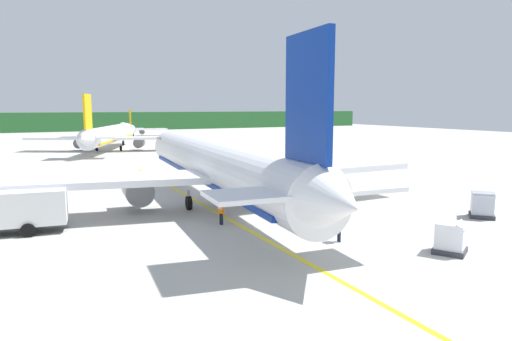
% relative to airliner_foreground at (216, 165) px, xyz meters
% --- Properties ---
extents(ground, '(240.00, 320.00, 0.20)m').
position_rel_airliner_foreground_xyz_m(ground, '(7.83, 28.10, -3.49)').
color(ground, '#B7B5AD').
extents(distant_treeline, '(216.00, 6.00, 6.39)m').
position_rel_airliner_foreground_xyz_m(distant_treeline, '(7.83, 133.33, -0.20)').
color(distant_treeline, '#28602D').
rests_on(distant_treeline, ground).
extents(airliner_foreground, '(34.59, 41.74, 11.90)m').
position_rel_airliner_foreground_xyz_m(airliner_foreground, '(0.00, 0.00, 0.00)').
color(airliner_foreground, white).
rests_on(airliner_foreground, ground).
extents(airliner_mid_apron, '(28.81, 34.28, 10.23)m').
position_rel_airliner_foreground_xyz_m(airliner_mid_apron, '(-0.16, 55.05, -0.48)').
color(airliner_mid_apron, white).
rests_on(airliner_mid_apron, ground).
extents(airliner_far_taxiway, '(22.47, 27.15, 7.74)m').
position_rel_airliner_foreground_xyz_m(airliner_far_taxiway, '(11.42, 99.17, -1.19)').
color(airliner_far_taxiway, white).
rests_on(airliner_far_taxiway, ground).
extents(service_truck_fuel, '(6.59, 3.01, 2.84)m').
position_rel_airliner_foreground_xyz_m(service_truck_fuel, '(-14.95, -2.65, -1.81)').
color(service_truck_fuel, '#2659A5').
rests_on(service_truck_fuel, ground).
extents(cargo_container_near, '(2.40, 2.40, 2.06)m').
position_rel_airliner_foreground_xyz_m(cargo_container_near, '(16.11, -12.98, -2.41)').
color(cargo_container_near, '#333338').
rests_on(cargo_container_near, ground).
extents(cargo_container_mid, '(2.32, 2.32, 1.87)m').
position_rel_airliner_foreground_xyz_m(cargo_container_mid, '(7.11, -17.96, -2.51)').
color(cargo_container_mid, '#333338').
rests_on(cargo_container_mid, ground).
extents(crew_marshaller, '(0.62, 0.32, 1.67)m').
position_rel_airliner_foreground_xyz_m(crew_marshaller, '(-15.99, 6.46, -2.40)').
color(crew_marshaller, '#191E33').
rests_on(crew_marshaller, ground).
extents(crew_loader_left, '(0.37, 0.60, 1.68)m').
position_rel_airliner_foreground_xyz_m(crew_loader_left, '(-2.14, -6.38, -2.40)').
color(crew_loader_left, '#191E33').
rests_on(crew_loader_left, ground).
extents(crew_loader_right, '(0.30, 0.62, 1.66)m').
position_rel_airliner_foreground_xyz_m(crew_loader_right, '(2.79, -13.38, -2.41)').
color(crew_loader_right, '#191E33').
rests_on(crew_loader_right, ground).
extents(apron_guide_line, '(0.30, 60.00, 0.01)m').
position_rel_airliner_foreground_xyz_m(apron_guide_line, '(-1.04, -4.43, -3.39)').
color(apron_guide_line, yellow).
rests_on(apron_guide_line, ground).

